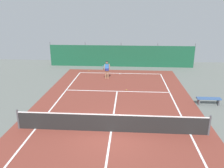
# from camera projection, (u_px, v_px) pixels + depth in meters

# --- Properties ---
(ground_plane) EXTENTS (36.00, 36.00, 0.00)m
(ground_plane) POSITION_uv_depth(u_px,v_px,m) (111.00, 132.00, 12.18)
(ground_plane) COLOR slate
(court_surface) EXTENTS (11.02, 26.60, 0.01)m
(court_surface) POSITION_uv_depth(u_px,v_px,m) (111.00, 132.00, 12.18)
(court_surface) COLOR brown
(court_surface) RESTS_ON ground
(tennis_net) EXTENTS (10.12, 0.10, 1.10)m
(tennis_net) POSITION_uv_depth(u_px,v_px,m) (111.00, 123.00, 12.03)
(tennis_net) COLOR black
(tennis_net) RESTS_ON ground
(back_fence) EXTENTS (16.30, 0.98, 2.70)m
(back_fence) POSITION_uv_depth(u_px,v_px,m) (121.00, 60.00, 26.65)
(back_fence) COLOR #14472D
(back_fence) RESTS_ON ground
(tennis_player) EXTENTS (0.71, 0.76, 1.64)m
(tennis_player) POSITION_uv_depth(u_px,v_px,m) (107.00, 69.00, 21.41)
(tennis_player) COLOR #9E7051
(tennis_player) RESTS_ON ground
(tennis_ball_near_player) EXTENTS (0.07, 0.07, 0.07)m
(tennis_ball_near_player) POSITION_uv_depth(u_px,v_px,m) (89.00, 71.00, 24.40)
(tennis_ball_near_player) COLOR #CCDB33
(tennis_ball_near_player) RESTS_ON ground
(tennis_ball_midcourt) EXTENTS (0.07, 0.07, 0.07)m
(tennis_ball_midcourt) POSITION_uv_depth(u_px,v_px,m) (127.00, 90.00, 18.53)
(tennis_ball_midcourt) COLOR #CCDB33
(tennis_ball_midcourt) RESTS_ON ground
(parked_car) EXTENTS (2.40, 4.39, 1.68)m
(parked_car) POSITION_uv_depth(u_px,v_px,m) (153.00, 54.00, 29.12)
(parked_car) COLOR navy
(parked_car) RESTS_ON ground
(courtside_bench) EXTENTS (1.60, 0.40, 0.49)m
(courtside_bench) POSITION_uv_depth(u_px,v_px,m) (209.00, 100.00, 15.57)
(courtside_bench) COLOR #335184
(courtside_bench) RESTS_ON ground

